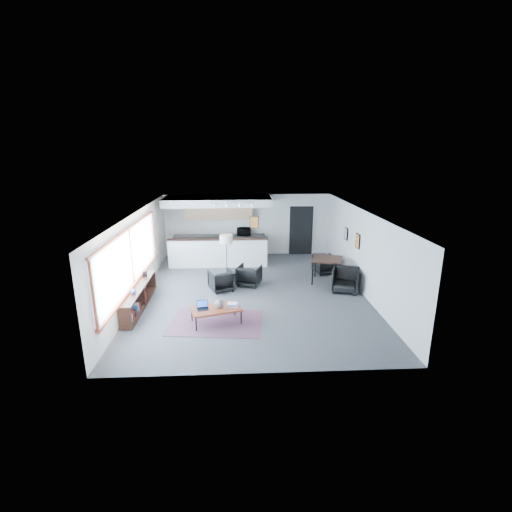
{
  "coord_description": "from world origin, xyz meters",
  "views": [
    {
      "loc": [
        -0.45,
        -11.12,
        4.42
      ],
      "look_at": [
        0.15,
        0.4,
        1.09
      ],
      "focal_mm": 26.0,
      "sensor_mm": 36.0,
      "label": 1
    }
  ],
  "objects_px": {
    "coffee_table": "(216,309)",
    "dining_table": "(327,261)",
    "laptop": "(203,306)",
    "floor_lamp": "(226,241)",
    "microwave": "(244,231)",
    "armchair_right": "(249,274)",
    "book_stack": "(233,305)",
    "dining_chair_far": "(324,265)",
    "armchair_left": "(221,280)",
    "dining_chair_near": "(345,281)",
    "ceramic_pot": "(219,304)"
  },
  "relations": [
    {
      "from": "floor_lamp",
      "to": "microwave",
      "type": "xyz_separation_m",
      "value": [
        0.66,
        2.73,
        -0.24
      ]
    },
    {
      "from": "floor_lamp",
      "to": "dining_chair_near",
      "type": "distance_m",
      "value": 4.23
    },
    {
      "from": "ceramic_pot",
      "to": "dining_table",
      "type": "height_order",
      "value": "dining_table"
    },
    {
      "from": "floor_lamp",
      "to": "microwave",
      "type": "bearing_deg",
      "value": 76.48
    },
    {
      "from": "laptop",
      "to": "microwave",
      "type": "distance_m",
      "value": 6.45
    },
    {
      "from": "microwave",
      "to": "floor_lamp",
      "type": "bearing_deg",
      "value": -106.36
    },
    {
      "from": "armchair_right",
      "to": "book_stack",
      "type": "bearing_deg",
      "value": 99.1
    },
    {
      "from": "dining_table",
      "to": "dining_chair_far",
      "type": "height_order",
      "value": "dining_table"
    },
    {
      "from": "dining_chair_near",
      "to": "armchair_right",
      "type": "bearing_deg",
      "value": -173.84
    },
    {
      "from": "laptop",
      "to": "armchair_right",
      "type": "distance_m",
      "value": 3.1
    },
    {
      "from": "floor_lamp",
      "to": "dining_table",
      "type": "distance_m",
      "value": 3.55
    },
    {
      "from": "microwave",
      "to": "dining_chair_far",
      "type": "bearing_deg",
      "value": -41.66
    },
    {
      "from": "armchair_left",
      "to": "dining_chair_near",
      "type": "distance_m",
      "value": 3.99
    },
    {
      "from": "armchair_right",
      "to": "laptop",
      "type": "bearing_deg",
      "value": 85.17
    },
    {
      "from": "laptop",
      "to": "dining_table",
      "type": "bearing_deg",
      "value": 25.26
    },
    {
      "from": "armchair_right",
      "to": "dining_chair_far",
      "type": "distance_m",
      "value": 3.04
    },
    {
      "from": "floor_lamp",
      "to": "dining_table",
      "type": "height_order",
      "value": "floor_lamp"
    },
    {
      "from": "book_stack",
      "to": "floor_lamp",
      "type": "height_order",
      "value": "floor_lamp"
    },
    {
      "from": "coffee_table",
      "to": "laptop",
      "type": "distance_m",
      "value": 0.36
    },
    {
      "from": "coffee_table",
      "to": "dining_chair_far",
      "type": "relative_size",
      "value": 2.28
    },
    {
      "from": "floor_lamp",
      "to": "dining_chair_far",
      "type": "relative_size",
      "value": 2.5
    },
    {
      "from": "laptop",
      "to": "dining_chair_near",
      "type": "relative_size",
      "value": 0.46
    },
    {
      "from": "ceramic_pot",
      "to": "coffee_table",
      "type": "bearing_deg",
      "value": 176.61
    },
    {
      "from": "armchair_left",
      "to": "dining_chair_far",
      "type": "bearing_deg",
      "value": -179.48
    },
    {
      "from": "dining_chair_near",
      "to": "dining_chair_far",
      "type": "xyz_separation_m",
      "value": [
        -0.24,
        1.87,
        -0.05
      ]
    },
    {
      "from": "coffee_table",
      "to": "book_stack",
      "type": "relative_size",
      "value": 4.31
    },
    {
      "from": "armchair_right",
      "to": "dining_table",
      "type": "height_order",
      "value": "dining_table"
    },
    {
      "from": "armchair_right",
      "to": "dining_chair_far",
      "type": "bearing_deg",
      "value": -137.84
    },
    {
      "from": "ceramic_pot",
      "to": "dining_chair_near",
      "type": "height_order",
      "value": "dining_chair_near"
    },
    {
      "from": "microwave",
      "to": "armchair_left",
      "type": "bearing_deg",
      "value": -104.43
    },
    {
      "from": "armchair_right",
      "to": "dining_chair_far",
      "type": "relative_size",
      "value": 1.19
    },
    {
      "from": "ceramic_pot",
      "to": "dining_chair_far",
      "type": "distance_m",
      "value": 5.42
    },
    {
      "from": "armchair_right",
      "to": "dining_chair_near",
      "type": "xyz_separation_m",
      "value": [
        3.06,
        -0.74,
        -0.01
      ]
    },
    {
      "from": "armchair_right",
      "to": "armchair_left",
      "type": "bearing_deg",
      "value": 46.22
    },
    {
      "from": "dining_chair_near",
      "to": "dining_chair_far",
      "type": "height_order",
      "value": "dining_chair_near"
    },
    {
      "from": "armchair_left",
      "to": "floor_lamp",
      "type": "bearing_deg",
      "value": -119.56
    },
    {
      "from": "dining_chair_far",
      "to": "microwave",
      "type": "bearing_deg",
      "value": -51.55
    },
    {
      "from": "dining_chair_near",
      "to": "book_stack",
      "type": "bearing_deg",
      "value": -131.67
    },
    {
      "from": "laptop",
      "to": "armchair_right",
      "type": "height_order",
      "value": "armchair_right"
    },
    {
      "from": "dining_table",
      "to": "microwave",
      "type": "distance_m",
      "value": 4.35
    },
    {
      "from": "armchair_left",
      "to": "dining_chair_near",
      "type": "relative_size",
      "value": 1.02
    },
    {
      "from": "armchair_left",
      "to": "microwave",
      "type": "height_order",
      "value": "microwave"
    },
    {
      "from": "coffee_table",
      "to": "ceramic_pot",
      "type": "distance_m",
      "value": 0.17
    },
    {
      "from": "microwave",
      "to": "ceramic_pot",
      "type": "bearing_deg",
      "value": -99.84
    },
    {
      "from": "book_stack",
      "to": "microwave",
      "type": "height_order",
      "value": "microwave"
    },
    {
      "from": "book_stack",
      "to": "armchair_right",
      "type": "xyz_separation_m",
      "value": [
        0.53,
        2.7,
        -0.09
      ]
    },
    {
      "from": "dining_table",
      "to": "dining_chair_far",
      "type": "bearing_deg",
      "value": 81.63
    },
    {
      "from": "microwave",
      "to": "book_stack",
      "type": "bearing_deg",
      "value": -96.75
    },
    {
      "from": "coffee_table",
      "to": "dining_table",
      "type": "distance_m",
      "value": 4.73
    },
    {
      "from": "laptop",
      "to": "floor_lamp",
      "type": "distance_m",
      "value": 3.72
    }
  ]
}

